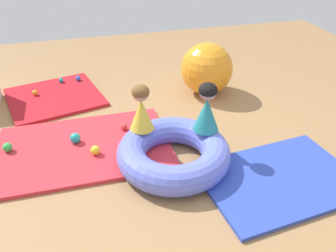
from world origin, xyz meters
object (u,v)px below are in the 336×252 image
(child_in_teal, at_px, (207,108))
(exercise_ball_large, at_px, (207,69))
(inflatable_cushion, at_px, (174,153))
(play_ball_orange, at_px, (35,93))
(play_ball_teal_second, at_px, (75,138))
(play_ball_red, at_px, (124,127))
(play_ball_green, at_px, (8,147))
(child_in_yellow, at_px, (141,108))
(play_ball_yellow, at_px, (95,150))
(play_ball_blue, at_px, (78,78))
(play_ball_teal, at_px, (61,80))
(play_ball_pink, at_px, (142,146))

(child_in_teal, bearing_deg, exercise_ball_large, 148.93)
(inflatable_cushion, height_order, play_ball_orange, inflatable_cushion)
(play_ball_teal_second, relative_size, exercise_ball_large, 0.16)
(play_ball_red, relative_size, play_ball_teal_second, 0.68)
(inflatable_cushion, xyz_separation_m, play_ball_green, (-1.53, 0.58, -0.05))
(child_in_yellow, relative_size, play_ball_teal_second, 4.32)
(play_ball_yellow, xyz_separation_m, play_ball_blue, (-0.08, 1.78, -0.01))
(child_in_yellow, relative_size, play_ball_blue, 6.81)
(inflatable_cushion, relative_size, play_ball_teal_second, 10.07)
(play_ball_teal, relative_size, play_ball_pink, 0.66)
(child_in_teal, bearing_deg, play_ball_teal_second, -119.98)
(play_ball_teal_second, xyz_separation_m, exercise_ball_large, (1.71, 0.80, 0.24))
(inflatable_cushion, distance_m, play_ball_teal_second, 1.05)
(play_ball_orange, height_order, play_ball_blue, play_ball_orange)
(play_ball_teal, height_order, exercise_ball_large, exercise_ball_large)
(play_ball_orange, bearing_deg, play_ball_red, -48.71)
(play_ball_blue, bearing_deg, inflatable_cushion, -69.46)
(play_ball_teal_second, bearing_deg, play_ball_yellow, -55.23)
(play_ball_blue, bearing_deg, play_ball_teal, 179.42)
(play_ball_red, bearing_deg, play_ball_pink, -74.56)
(play_ball_teal, bearing_deg, play_ball_green, -109.14)
(play_ball_teal, relative_size, play_ball_red, 0.84)
(play_ball_red, bearing_deg, play_ball_yellow, -133.02)
(play_ball_teal_second, bearing_deg, play_ball_blue, 86.22)
(play_ball_teal, xyz_separation_m, exercise_ball_large, (1.84, -0.72, 0.26))
(play_ball_yellow, xyz_separation_m, play_ball_teal_second, (-0.18, 0.26, 0.01))
(play_ball_yellow, bearing_deg, child_in_yellow, -1.71)
(play_ball_yellow, bearing_deg, play_ball_orange, 113.24)
(play_ball_teal, xyz_separation_m, play_ball_orange, (-0.33, -0.31, 0.00))
(play_ball_green, bearing_deg, inflatable_cushion, -20.74)
(child_in_teal, distance_m, exercise_ball_large, 1.34)
(inflatable_cushion, height_order, play_ball_pink, inflatable_cushion)
(play_ball_blue, height_order, play_ball_teal_second, play_ball_teal_second)
(play_ball_teal_second, bearing_deg, play_ball_orange, 110.48)
(play_ball_red, xyz_separation_m, play_ball_blue, (-0.42, 1.42, -0.00))
(play_ball_teal, height_order, play_ball_red, play_ball_red)
(inflatable_cushion, bearing_deg, play_ball_blue, 110.54)
(child_in_teal, bearing_deg, play_ball_red, -137.75)
(play_ball_orange, relative_size, play_ball_teal_second, 0.66)
(inflatable_cushion, bearing_deg, play_ball_teal, 115.81)
(child_in_yellow, height_order, play_ball_yellow, child_in_yellow)
(play_ball_teal, xyz_separation_m, play_ball_blue, (0.23, -0.00, 0.00))
(child_in_yellow, xyz_separation_m, play_ball_pink, (-0.02, -0.03, -0.41))
(play_ball_teal_second, bearing_deg, play_ball_red, 11.69)
(child_in_yellow, bearing_deg, play_ball_blue, 113.19)
(play_ball_yellow, bearing_deg, child_in_teal, -9.88)
(play_ball_orange, xyz_separation_m, play_ball_red, (0.97, -1.11, 0.00))
(child_in_yellow, distance_m, play_ball_orange, 1.90)
(play_ball_teal, relative_size, play_ball_green, 0.65)
(play_ball_yellow, bearing_deg, play_ball_red, 46.98)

